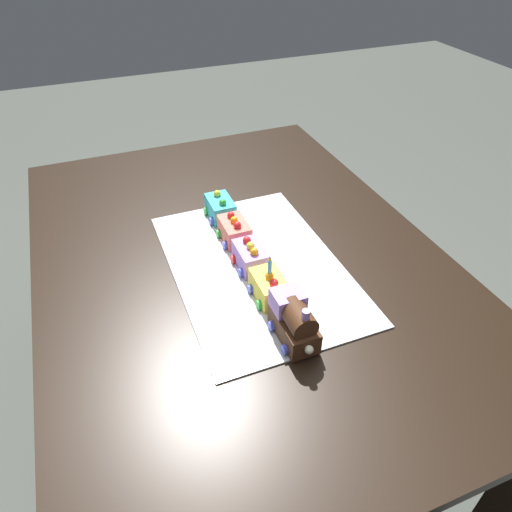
# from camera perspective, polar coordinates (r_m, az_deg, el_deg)

# --- Properties ---
(ground_plane) EXTENTS (8.00, 8.00, 0.00)m
(ground_plane) POSITION_cam_1_polar(r_m,az_deg,el_deg) (1.76, -1.54, -19.08)
(ground_plane) COLOR #474C44
(dining_table) EXTENTS (1.40, 1.00, 0.74)m
(dining_table) POSITION_cam_1_polar(r_m,az_deg,el_deg) (1.27, -2.02, -3.54)
(dining_table) COLOR black
(dining_table) RESTS_ON ground
(cake_board) EXTENTS (0.60, 0.40, 0.00)m
(cake_board) POSITION_cam_1_polar(r_m,az_deg,el_deg) (1.16, 0.00, -1.24)
(cake_board) COLOR silver
(cake_board) RESTS_ON dining_table
(cake_locomotive) EXTENTS (0.14, 0.08, 0.12)m
(cake_locomotive) POSITION_cam_1_polar(r_m,az_deg,el_deg) (0.96, 4.67, -7.81)
(cake_locomotive) COLOR #472816
(cake_locomotive) RESTS_ON cake_board
(cake_car_gondola_lemon) EXTENTS (0.10, 0.08, 0.07)m
(cake_car_gondola_lemon) POSITION_cam_1_polar(r_m,az_deg,el_deg) (1.05, 1.64, -3.83)
(cake_car_gondola_lemon) COLOR #F4E04C
(cake_car_gondola_lemon) RESTS_ON cake_board
(cake_car_caboose_lavender) EXTENTS (0.10, 0.08, 0.07)m
(cake_car_caboose_lavender) POSITION_cam_1_polar(r_m,az_deg,el_deg) (1.14, -0.67, -0.07)
(cake_car_caboose_lavender) COLOR #AD84E0
(cake_car_caboose_lavender) RESTS_ON cake_board
(cake_car_flatbed_coral) EXTENTS (0.10, 0.08, 0.07)m
(cake_car_flatbed_coral) POSITION_cam_1_polar(r_m,az_deg,el_deg) (1.23, -2.65, 3.12)
(cake_car_flatbed_coral) COLOR #F27260
(cake_car_flatbed_coral) RESTS_ON cake_board
(cake_car_hopper_turquoise) EXTENTS (0.10, 0.08, 0.07)m
(cake_car_hopper_turquoise) POSITION_cam_1_polar(r_m,az_deg,el_deg) (1.32, -4.36, 5.84)
(cake_car_hopper_turquoise) COLOR #38B7C6
(cake_car_hopper_turquoise) RESTS_ON cake_board
(birthday_candle) EXTENTS (0.01, 0.01, 0.05)m
(birthday_candle) POSITION_cam_1_polar(r_m,az_deg,el_deg) (1.01, 1.70, -1.04)
(birthday_candle) COLOR #4CA5E5
(birthday_candle) RESTS_ON cake_car_gondola_lemon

